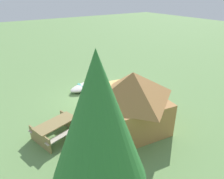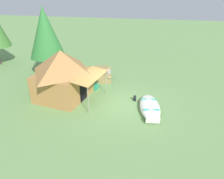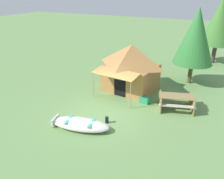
# 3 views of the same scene
# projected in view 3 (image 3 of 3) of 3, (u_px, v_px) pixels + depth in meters

# --- Properties ---
(ground_plane) EXTENTS (80.00, 80.00, 0.00)m
(ground_plane) POSITION_uv_depth(u_px,v_px,m) (103.00, 113.00, 11.87)
(ground_plane) COLOR #6A9353
(beached_rowboat) EXTENTS (2.91, 1.53, 0.42)m
(beached_rowboat) POSITION_uv_depth(u_px,v_px,m) (80.00, 124.00, 10.48)
(beached_rowboat) COLOR silver
(beached_rowboat) RESTS_ON ground_plane
(canvas_cabin_tent) EXTENTS (3.50, 4.09, 2.88)m
(canvas_cabin_tent) POSITION_uv_depth(u_px,v_px,m) (131.00, 67.00, 14.02)
(canvas_cabin_tent) COLOR #AC7641
(canvas_cabin_tent) RESTS_ON ground_plane
(picnic_table) EXTENTS (2.17, 1.94, 0.76)m
(picnic_table) POSITION_uv_depth(u_px,v_px,m) (176.00, 100.00, 12.09)
(picnic_table) COLOR olive
(picnic_table) RESTS_ON ground_plane
(cooler_box) EXTENTS (0.58, 0.45, 0.33)m
(cooler_box) POSITION_uv_depth(u_px,v_px,m) (145.00, 100.00, 12.81)
(cooler_box) COLOR #289167
(cooler_box) RESTS_ON ground_plane
(fuel_can) EXTENTS (0.19, 0.19, 0.32)m
(fuel_can) POSITION_uv_depth(u_px,v_px,m) (107.00, 120.00, 10.92)
(fuel_can) COLOR black
(fuel_can) RESTS_ON ground_plane
(pine_tree_back_left) EXTENTS (2.54, 2.54, 4.93)m
(pine_tree_back_left) POSITION_uv_depth(u_px,v_px,m) (196.00, 36.00, 14.29)
(pine_tree_back_left) COLOR brown
(pine_tree_back_left) RESTS_ON ground_plane
(pine_tree_back_right) EXTENTS (2.67, 2.67, 5.44)m
(pine_tree_back_right) POSITION_uv_depth(u_px,v_px,m) (220.00, 21.00, 18.31)
(pine_tree_back_right) COLOR #473537
(pine_tree_back_right) RESTS_ON ground_plane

